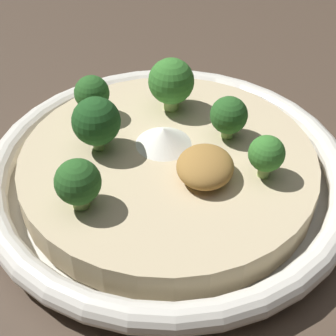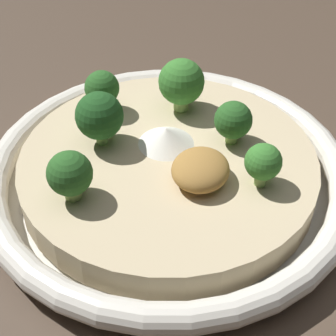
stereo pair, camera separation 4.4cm
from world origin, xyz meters
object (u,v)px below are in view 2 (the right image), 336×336
Objects in this scene: broccoli_front_right at (70,174)px; broccoli_back at (233,121)px; broccoli_front at (100,116)px; broccoli_back_right at (263,163)px; risotto_bowl at (168,172)px; broccoli_front_left at (102,89)px; broccoli_left at (181,83)px.

broccoli_front_right is 0.14m from broccoli_back.
broccoli_back_right is (0.01, 0.14, -0.01)m from broccoli_front.
broccoli_back_right is at bearing 35.27° from broccoli_back.
broccoli_front_right is 0.85× the size of broccoli_front.
broccoli_front_left is at bearing -120.73° from risotto_bowl.
broccoli_back_right is at bearing 47.38° from broccoli_left.
broccoli_back reaches higher than risotto_bowl.
broccoli_back_right is at bearing 81.60° from risotto_bowl.
broccoli_back_right is 0.12m from broccoli_left.
broccoli_front_right reaches higher than broccoli_back_right.
broccoli_back is 0.77× the size of broccoli_left.
risotto_bowl is 8.48× the size of broccoli_back_right.
broccoli_left reaches higher than risotto_bowl.
broccoli_front_left reaches higher than risotto_bowl.
broccoli_left reaches higher than broccoli_front.
broccoli_front_left is at bearing -169.16° from broccoli_front_right.
broccoli_front is (-0.07, -0.00, 0.00)m from broccoli_front_right.
risotto_bowl is 6.24× the size of broccoli_left.
broccoli_left reaches higher than broccoli_front_right.
broccoli_back is 0.96× the size of broccoli_front_left.
broccoli_front is at bearing -175.99° from broccoli_front_right.
risotto_bowl is 7.60× the size of broccoli_front_right.
risotto_bowl is at bearing 59.27° from broccoli_front_left.
broccoli_front is 0.14m from broccoli_back_right.
risotto_bowl is 0.07m from broccoli_back.
broccoli_back is at bearing -144.73° from broccoli_back_right.
risotto_bowl is at bearing -98.40° from broccoli_back_right.
broccoli_back is at bearing 57.89° from broccoli_left.
broccoli_back is at bearing 135.51° from broccoli_front_right.
broccoli_left reaches higher than broccoli_back_right.
broccoli_front_right is at bearing -18.48° from broccoli_left.
broccoli_left is at bearing 109.31° from broccoli_front_left.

